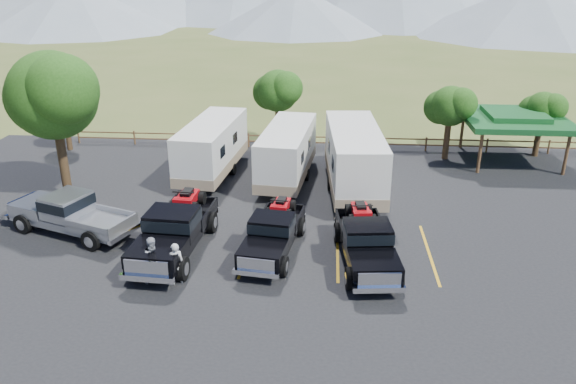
# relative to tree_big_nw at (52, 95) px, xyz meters

# --- Properties ---
(ground) EXTENTS (320.00, 320.00, 0.00)m
(ground) POSITION_rel_tree_big_nw_xyz_m (12.55, -9.03, -5.60)
(ground) COLOR #435423
(ground) RESTS_ON ground
(asphalt_lot) EXTENTS (44.00, 34.00, 0.04)m
(asphalt_lot) POSITION_rel_tree_big_nw_xyz_m (12.55, -6.03, -5.58)
(asphalt_lot) COLOR black
(asphalt_lot) RESTS_ON ground
(stall_lines) EXTENTS (12.12, 5.50, 0.01)m
(stall_lines) POSITION_rel_tree_big_nw_xyz_m (12.55, -5.03, -5.55)
(stall_lines) COLOR #C79217
(stall_lines) RESTS_ON asphalt_lot
(tree_big_nw) EXTENTS (5.54, 5.18, 7.84)m
(tree_big_nw) POSITION_rel_tree_big_nw_xyz_m (0.00, 0.00, 0.00)
(tree_big_nw) COLOR #322013
(tree_big_nw) RESTS_ON ground
(tree_ne_a) EXTENTS (3.11, 2.92, 4.76)m
(tree_ne_a) POSITION_rel_tree_big_nw_xyz_m (21.52, 7.99, -2.11)
(tree_ne_a) COLOR #322013
(tree_ne_a) RESTS_ON ground
(tree_ne_b) EXTENTS (2.77, 2.59, 4.27)m
(tree_ne_b) POSITION_rel_tree_big_nw_xyz_m (27.52, 8.99, -2.47)
(tree_ne_b) COLOR #322013
(tree_ne_b) RESTS_ON ground
(tree_north) EXTENTS (3.46, 3.24, 5.25)m
(tree_north) POSITION_rel_tree_big_nw_xyz_m (10.52, 9.99, -1.76)
(tree_north) COLOR #322013
(tree_north) RESTS_ON ground
(tree_nw_small) EXTENTS (2.59, 2.43, 3.85)m
(tree_nw_small) POSITION_rel_tree_big_nw_xyz_m (-3.48, 7.99, -2.81)
(tree_nw_small) COLOR #322013
(tree_nw_small) RESTS_ON ground
(rail_fence) EXTENTS (36.12, 0.12, 1.00)m
(rail_fence) POSITION_rel_tree_big_nw_xyz_m (14.55, 9.47, -4.99)
(rail_fence) COLOR brown
(rail_fence) RESTS_ON ground
(pavilion) EXTENTS (6.20, 6.20, 3.22)m
(pavilion) POSITION_rel_tree_big_nw_xyz_m (25.55, 7.97, -2.81)
(pavilion) COLOR brown
(pavilion) RESTS_ON ground
(rig_left) EXTENTS (2.76, 6.92, 2.26)m
(rig_left) POSITION_rel_tree_big_nw_xyz_m (7.47, -5.58, -4.47)
(rig_left) COLOR black
(rig_left) RESTS_ON asphalt_lot
(rig_center) EXTENTS (2.67, 6.03, 1.95)m
(rig_center) POSITION_rel_tree_big_nw_xyz_m (11.72, -5.26, -4.62)
(rig_center) COLOR black
(rig_center) RESTS_ON asphalt_lot
(rig_right) EXTENTS (2.71, 6.38, 2.07)m
(rig_right) POSITION_rel_tree_big_nw_xyz_m (15.70, -5.92, -4.56)
(rig_right) COLOR black
(rig_right) RESTS_ON asphalt_lot
(trailer_left) EXTENTS (3.15, 9.37, 3.24)m
(trailer_left) POSITION_rel_tree_big_nw_xyz_m (7.22, 3.81, -3.86)
(trailer_left) COLOR silver
(trailer_left) RESTS_ON asphalt_lot
(trailer_center) EXTENTS (3.11, 9.17, 3.17)m
(trailer_center) POSITION_rel_tree_big_nw_xyz_m (11.67, 3.23, -3.90)
(trailer_center) COLOR silver
(trailer_center) RESTS_ON asphalt_lot
(trailer_right) EXTENTS (3.23, 10.27, 3.56)m
(trailer_right) POSITION_rel_tree_big_nw_xyz_m (15.43, 1.87, -3.70)
(trailer_right) COLOR silver
(trailer_right) RESTS_ON asphalt_lot
(pickup_silver) EXTENTS (6.71, 4.13, 1.92)m
(pickup_silver) POSITION_rel_tree_big_nw_xyz_m (2.17, -4.23, -4.56)
(pickup_silver) COLOR gray
(pickup_silver) RESTS_ON asphalt_lot
(person_a) EXTENTS (0.77, 0.69, 1.78)m
(person_a) POSITION_rel_tree_big_nw_xyz_m (8.18, -8.27, -4.67)
(person_a) COLOR beige
(person_a) RESTS_ON asphalt_lot
(person_b) EXTENTS (1.17, 1.17, 1.91)m
(person_b) POSITION_rel_tree_big_nw_xyz_m (7.28, -8.14, -4.60)
(person_b) COLOR gray
(person_b) RESTS_ON asphalt_lot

